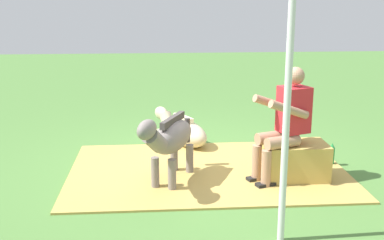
% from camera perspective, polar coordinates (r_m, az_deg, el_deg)
% --- Properties ---
extents(ground_plane, '(24.00, 24.00, 0.00)m').
position_cam_1_polar(ground_plane, '(6.16, 1.25, -5.30)').
color(ground_plane, '#4C7A38').
extents(hay_patch, '(3.32, 2.17, 0.02)m').
position_cam_1_polar(hay_patch, '(5.95, 1.85, -5.94)').
color(hay_patch, tan).
rests_on(hay_patch, ground).
extents(hay_bale, '(0.71, 0.47, 0.44)m').
position_cam_1_polar(hay_bale, '(5.76, 11.99, -4.76)').
color(hay_bale, tan).
rests_on(hay_bale, ground).
extents(person_seated, '(0.72, 0.55, 1.32)m').
position_cam_1_polar(person_seated, '(5.54, 10.83, -0.06)').
color(person_seated, tan).
rests_on(person_seated, ground).
extents(pony_standing, '(0.73, 1.26, 0.89)m').
position_cam_1_polar(pony_standing, '(5.42, -2.62, -2.19)').
color(pony_standing, slate).
rests_on(pony_standing, ground).
extents(pony_lying, '(0.86, 1.31, 0.42)m').
position_cam_1_polar(pony_lying, '(6.97, -1.11, -1.30)').
color(pony_lying, beige).
rests_on(pony_lying, ground).
extents(soda_bottle, '(0.07, 0.07, 0.29)m').
position_cam_1_polar(soda_bottle, '(6.35, 16.03, -3.92)').
color(soda_bottle, '#268C3F').
rests_on(soda_bottle, ground).
extents(tent_pole_left, '(0.06, 0.06, 2.25)m').
position_cam_1_polar(tent_pole_left, '(4.06, 11.01, 0.44)').
color(tent_pole_left, silver).
rests_on(tent_pole_left, ground).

